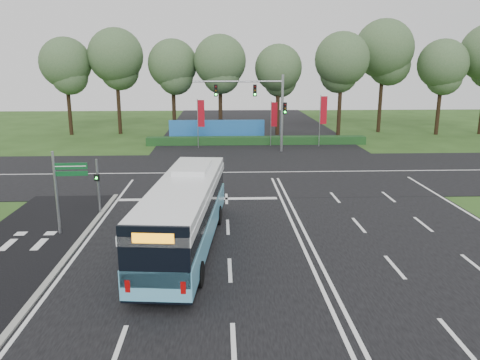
% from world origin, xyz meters
% --- Properties ---
extents(ground, '(120.00, 120.00, 0.00)m').
position_xyz_m(ground, '(0.00, 0.00, 0.00)').
color(ground, '#264517').
rests_on(ground, ground).
extents(road_main, '(20.00, 120.00, 0.04)m').
position_xyz_m(road_main, '(0.00, 0.00, 0.02)').
color(road_main, black).
rests_on(road_main, ground).
extents(road_cross, '(120.00, 14.00, 0.05)m').
position_xyz_m(road_cross, '(0.00, 12.00, 0.03)').
color(road_cross, black).
rests_on(road_cross, ground).
extents(bike_path, '(5.00, 18.00, 0.06)m').
position_xyz_m(bike_path, '(-12.50, -3.00, 0.03)').
color(bike_path, black).
rests_on(bike_path, ground).
extents(kerb_strip, '(0.25, 18.00, 0.12)m').
position_xyz_m(kerb_strip, '(-10.10, -3.00, 0.06)').
color(kerb_strip, gray).
rests_on(kerb_strip, ground).
extents(city_bus, '(3.48, 11.57, 3.27)m').
position_xyz_m(city_bus, '(-5.19, -2.62, 1.65)').
color(city_bus, '#5BB0D3').
rests_on(city_bus, ground).
extents(pedestrian_signal, '(0.26, 0.40, 3.04)m').
position_xyz_m(pedestrian_signal, '(-10.20, 2.46, 1.66)').
color(pedestrian_signal, gray).
rests_on(pedestrian_signal, ground).
extents(street_sign, '(1.58, 0.15, 4.05)m').
position_xyz_m(street_sign, '(-11.00, -0.58, 2.55)').
color(street_sign, gray).
rests_on(street_sign, ground).
extents(banner_flag_left, '(0.69, 0.20, 4.73)m').
position_xyz_m(banner_flag_left, '(-5.53, 22.48, 3.07)').
color(banner_flag_left, gray).
rests_on(banner_flag_left, ground).
extents(banner_flag_mid, '(0.63, 0.22, 4.40)m').
position_xyz_m(banner_flag_mid, '(1.56, 23.57, 2.87)').
color(banner_flag_mid, gray).
rests_on(banner_flag_mid, ground).
extents(banner_flag_right, '(0.73, 0.21, 5.00)m').
position_xyz_m(banner_flag_right, '(6.27, 23.03, 3.24)').
color(banner_flag_right, gray).
rests_on(banner_flag_right, ground).
extents(traffic_light_gantry, '(8.41, 0.28, 7.00)m').
position_xyz_m(traffic_light_gantry, '(0.21, 20.50, 4.66)').
color(traffic_light_gantry, gray).
rests_on(traffic_light_gantry, ground).
extents(hedge, '(22.00, 1.20, 0.80)m').
position_xyz_m(hedge, '(0.00, 24.50, 0.40)').
color(hedge, '#163C1A').
rests_on(hedge, ground).
extents(blue_hoarding, '(10.00, 0.30, 2.20)m').
position_xyz_m(blue_hoarding, '(-4.00, 27.00, 1.10)').
color(blue_hoarding, '#2062AF').
rests_on(blue_hoarding, ground).
extents(eucalyptus_row, '(53.15, 9.40, 12.95)m').
position_xyz_m(eucalyptus_row, '(4.30, 31.51, 8.50)').
color(eucalyptus_row, black).
rests_on(eucalyptus_row, ground).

